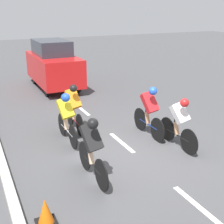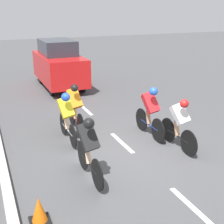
% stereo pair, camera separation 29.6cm
% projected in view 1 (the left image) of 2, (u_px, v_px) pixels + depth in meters
% --- Properties ---
extents(ground_plane, '(60.00, 60.00, 0.00)m').
position_uv_depth(ground_plane, '(132.00, 151.00, 8.22)').
color(ground_plane, '#4C4C4F').
extents(lane_stripe_near, '(0.12, 1.40, 0.01)m').
position_uv_depth(lane_stripe_near, '(197.00, 205.00, 5.99)').
color(lane_stripe_near, white).
rests_on(lane_stripe_near, ground).
extents(lane_stripe_mid, '(0.12, 1.40, 0.01)m').
position_uv_depth(lane_stripe_mid, '(122.00, 142.00, 8.73)').
color(lane_stripe_mid, white).
rests_on(lane_stripe_mid, ground).
extents(lane_stripe_far, '(0.12, 1.40, 0.01)m').
position_uv_depth(lane_stripe_far, '(82.00, 110.00, 11.46)').
color(lane_stripe_far, white).
rests_on(lane_stripe_far, ground).
extents(curb, '(0.20, 25.49, 0.14)m').
position_uv_depth(curb, '(2.00, 164.00, 7.41)').
color(curb, '#B7B2A8').
rests_on(curb, ground).
extents(cyclist_yellow, '(0.41, 1.68, 1.50)m').
position_uv_depth(cyclist_yellow, '(66.00, 116.00, 8.47)').
color(cyclist_yellow, black).
rests_on(cyclist_yellow, ground).
extents(cyclist_black, '(0.42, 1.66, 1.55)m').
position_uv_depth(cyclist_black, '(92.00, 147.00, 6.57)').
color(cyclist_black, black).
rests_on(cyclist_black, ground).
extents(cyclist_white, '(0.43, 1.64, 1.47)m').
position_uv_depth(cyclist_white, '(179.00, 121.00, 8.13)').
color(cyclist_white, black).
rests_on(cyclist_white, ground).
extents(cyclist_orange, '(0.42, 1.62, 1.53)m').
position_uv_depth(cyclist_orange, '(74.00, 106.00, 9.25)').
color(cyclist_orange, black).
rests_on(cyclist_orange, ground).
extents(cyclist_red, '(0.42, 1.65, 1.56)m').
position_uv_depth(cyclist_red, '(149.00, 110.00, 8.87)').
color(cyclist_red, black).
rests_on(cyclist_red, ground).
extents(support_car, '(1.70, 3.94, 2.16)m').
position_uv_depth(support_car, '(53.00, 65.00, 14.16)').
color(support_car, black).
rests_on(support_car, ground).
extents(traffic_cone, '(0.36, 0.36, 0.49)m').
position_uv_depth(traffic_cone, '(46.00, 212.00, 5.43)').
color(traffic_cone, black).
rests_on(traffic_cone, ground).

